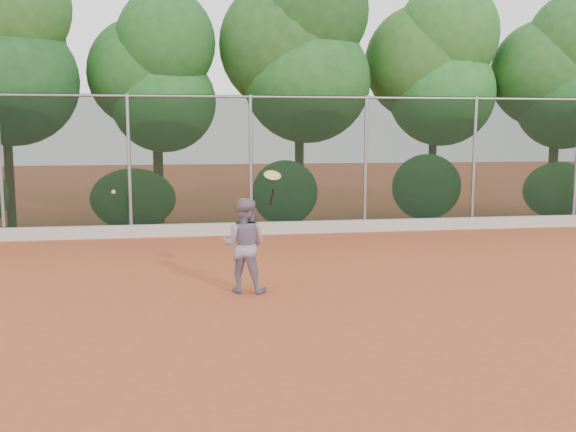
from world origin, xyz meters
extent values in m
plane|color=#A74A27|center=(0.00, 0.00, 0.00)|extent=(80.00, 80.00, 0.00)
cube|color=beige|center=(0.00, 6.82, 0.15)|extent=(24.00, 0.20, 0.30)
imported|color=gray|center=(-0.71, 1.07, 0.77)|extent=(0.90, 0.80, 1.55)
cube|color=black|center=(0.00, 7.00, 1.75)|extent=(24.00, 0.01, 3.50)
cylinder|color=gray|center=(0.00, 7.00, 3.45)|extent=(24.00, 0.06, 0.06)
cylinder|color=gray|center=(-6.00, 7.00, 1.75)|extent=(0.09, 0.09, 3.50)
cylinder|color=gray|center=(-3.00, 7.00, 1.75)|extent=(0.09, 0.09, 3.50)
cylinder|color=gray|center=(0.00, 7.00, 1.75)|extent=(0.09, 0.09, 3.50)
cylinder|color=gray|center=(3.00, 7.00, 1.75)|extent=(0.09, 0.09, 3.50)
cylinder|color=gray|center=(6.00, 7.00, 1.75)|extent=(0.09, 0.09, 3.50)
cylinder|color=#402C18|center=(-6.30, 8.90, 1.45)|extent=(0.24, 0.24, 2.90)
ellipsoid|color=#256125|center=(-6.10, 8.80, 3.90)|extent=(3.50, 2.90, 3.40)
ellipsoid|color=#3A762D|center=(-6.00, 8.70, 5.80)|extent=(3.10, 2.60, 3.20)
cylinder|color=#3D2A17|center=(-2.40, 9.30, 1.20)|extent=(0.28, 0.28, 2.40)
ellipsoid|color=#1E5A1F|center=(-2.20, 9.20, 3.40)|extent=(2.90, 2.40, 2.80)
ellipsoid|color=#1D4F1B|center=(-2.70, 9.50, 4.20)|extent=(3.20, 2.70, 3.10)
ellipsoid|color=#1A4E1B|center=(-2.10, 9.00, 5.00)|extent=(2.70, 2.30, 2.90)
cylinder|color=#3E2B17|center=(1.60, 9.00, 1.50)|extent=(0.26, 0.26, 3.00)
ellipsoid|color=#31752C|center=(1.80, 8.90, 4.00)|extent=(3.60, 3.00, 3.50)
ellipsoid|color=#336A28|center=(1.30, 9.20, 5.00)|extent=(3.90, 3.20, 3.80)
ellipsoid|color=#296024|center=(1.90, 8.80, 5.90)|extent=(3.20, 2.70, 3.30)
cylinder|color=#422D19|center=(5.70, 9.20, 1.35)|extent=(0.24, 0.24, 2.70)
ellipsoid|color=#216222|center=(5.90, 9.10, 3.70)|extent=(3.20, 2.70, 3.10)
ellipsoid|color=#25521C|center=(5.40, 9.40, 4.60)|extent=(3.50, 2.90, 3.40)
ellipsoid|color=#23591E|center=(6.00, 9.00, 5.40)|extent=(3.00, 2.50, 3.10)
cylinder|color=#402C18|center=(9.40, 8.80, 1.25)|extent=(0.28, 0.28, 2.50)
ellipsoid|color=#2A6B28|center=(9.60, 8.70, 3.50)|extent=(3.00, 2.50, 2.90)
ellipsoid|color=#326F2A|center=(9.10, 9.00, 4.30)|extent=(3.30, 2.80, 3.20)
ellipsoid|color=#306928|center=(9.70, 8.60, 5.10)|extent=(2.80, 2.40, 3.00)
ellipsoid|color=#316325|center=(-3.00, 7.80, 0.85)|extent=(2.20, 1.16, 1.60)
ellipsoid|color=#2D762F|center=(1.00, 7.80, 0.95)|extent=(1.80, 1.04, 1.76)
ellipsoid|color=#2B712C|center=(5.00, 7.80, 1.05)|extent=(2.00, 1.10, 1.84)
ellipsoid|color=#34702A|center=(9.00, 7.80, 0.90)|extent=(2.16, 1.12, 1.64)
cylinder|color=black|center=(-0.25, 1.06, 1.57)|extent=(0.06, 0.21, 0.31)
torus|color=black|center=(-0.25, 1.00, 1.92)|extent=(0.37, 0.34, 0.19)
cylinder|color=gold|center=(-0.25, 1.00, 1.92)|extent=(0.31, 0.28, 0.15)
sphere|color=#CDD931|center=(-2.77, 1.25, 1.66)|extent=(0.07, 0.07, 0.07)
camera|label=1|loc=(-1.62, -9.19, 2.65)|focal=40.00mm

